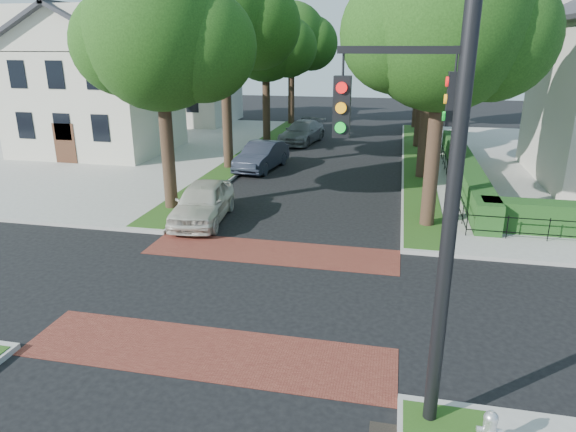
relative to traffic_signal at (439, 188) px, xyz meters
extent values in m
plane|color=black|center=(-4.89, 4.41, -4.71)|extent=(120.00, 120.00, 0.00)
cube|color=gray|center=(-24.39, 23.41, -4.63)|extent=(30.00, 30.00, 0.15)
cube|color=maroon|center=(-4.89, 7.61, -4.70)|extent=(9.00, 2.20, 0.01)
cube|color=maroon|center=(-4.89, 1.21, -4.70)|extent=(9.00, 2.20, 0.01)
cube|color=black|center=(-0.59, -0.59, -4.70)|extent=(0.65, 0.45, 0.01)
cube|color=#1F4212|center=(0.51, 23.51, -4.55)|extent=(1.60, 29.80, 0.02)
cube|color=#1F4212|center=(-10.29, 23.51, -4.55)|extent=(1.60, 29.80, 0.02)
cylinder|color=black|center=(0.61, 11.41, -0.88)|extent=(0.56, 0.56, 7.35)
sphere|color=#16330E|center=(0.61, 11.41, 3.00)|extent=(6.20, 6.20, 6.20)
sphere|color=#16330E|center=(2.32, 11.71, 2.60)|extent=(4.65, 4.65, 4.65)
sphere|color=#16330E|center=(-0.94, 11.21, 2.70)|extent=(4.34, 4.34, 4.34)
sphere|color=#16330E|center=(0.71, 12.96, 3.50)|extent=(4.03, 4.03, 4.03)
cylinder|color=black|center=(0.61, 19.41, -0.71)|extent=(0.56, 0.56, 7.70)
sphere|color=#16330E|center=(0.61, 19.41, 3.36)|extent=(6.60, 6.60, 6.60)
sphere|color=#16330E|center=(2.43, 19.71, 2.96)|extent=(4.95, 4.95, 4.95)
sphere|color=#16330E|center=(-1.04, 19.21, 3.06)|extent=(4.62, 4.62, 4.62)
sphere|color=#16330E|center=(0.71, 21.06, 3.86)|extent=(4.29, 4.29, 4.29)
cylinder|color=black|center=(0.61, 28.41, -1.23)|extent=(0.56, 0.56, 6.65)
sphere|color=#16330E|center=(0.61, 28.41, 2.28)|extent=(5.80, 5.80, 5.80)
sphere|color=#16330E|center=(2.21, 28.71, 1.88)|extent=(4.35, 4.35, 4.35)
sphere|color=#16330E|center=(-0.84, 28.21, 1.98)|extent=(4.06, 4.06, 4.06)
sphere|color=#16330E|center=(0.71, 29.86, 2.78)|extent=(3.77, 3.77, 3.77)
cylinder|color=black|center=(0.61, 37.41, -1.06)|extent=(0.56, 0.56, 7.00)
sphere|color=#16330E|center=(0.61, 37.41, 2.64)|extent=(6.00, 6.00, 6.00)
sphere|color=#16330E|center=(2.26, 37.71, 2.24)|extent=(4.50, 4.50, 4.50)
sphere|color=#16330E|center=(-0.89, 37.21, 2.34)|extent=(4.20, 4.20, 4.20)
sphere|color=#16330E|center=(0.71, 38.91, 3.14)|extent=(3.90, 3.90, 3.90)
cylinder|color=black|center=(-10.39, 11.41, -1.06)|extent=(0.56, 0.56, 7.00)
sphere|color=#16330E|center=(-10.39, 11.41, 2.64)|extent=(6.00, 6.00, 6.00)
sphere|color=#16330E|center=(-8.74, 11.71, 2.24)|extent=(4.50, 4.50, 4.50)
sphere|color=#16330E|center=(-11.89, 11.21, 2.34)|extent=(4.20, 4.20, 4.20)
sphere|color=#16330E|center=(-10.29, 12.91, 3.14)|extent=(3.90, 3.90, 3.90)
cylinder|color=black|center=(-10.39, 19.41, -0.53)|extent=(0.56, 0.56, 8.05)
sphere|color=#16330E|center=(-10.39, 19.41, 3.72)|extent=(6.40, 6.40, 6.40)
sphere|color=#16330E|center=(-8.63, 19.71, 3.32)|extent=(4.80, 4.80, 4.80)
sphere|color=#16330E|center=(-11.99, 19.21, 3.42)|extent=(4.48, 4.48, 4.48)
sphere|color=#16330E|center=(-10.29, 21.01, 4.22)|extent=(4.16, 4.16, 4.16)
cylinder|color=black|center=(-10.39, 28.41, -1.13)|extent=(0.56, 0.56, 6.86)
sphere|color=#16330E|center=(-10.39, 28.41, 2.50)|extent=(5.60, 5.60, 5.60)
sphere|color=#16330E|center=(-8.85, 28.71, 2.10)|extent=(4.20, 4.20, 4.20)
sphere|color=#16330E|center=(-11.79, 28.21, 2.20)|extent=(3.92, 3.92, 3.92)
sphere|color=#16330E|center=(-10.29, 29.81, 3.00)|extent=(3.64, 3.64, 3.64)
cylinder|color=black|center=(-10.39, 37.41, -0.99)|extent=(0.56, 0.56, 7.14)
sphere|color=#16330E|center=(-10.39, 37.41, 2.79)|extent=(6.20, 6.20, 6.20)
sphere|color=#16330E|center=(-8.68, 37.71, 2.39)|extent=(4.65, 4.65, 4.65)
sphere|color=#16330E|center=(-11.94, 37.21, 2.49)|extent=(4.34, 4.34, 4.34)
sphere|color=#16330E|center=(-10.29, 38.96, 3.29)|extent=(4.03, 4.03, 4.03)
cube|color=#1C4216|center=(2.81, 19.41, -3.96)|extent=(1.00, 18.00, 1.20)
cube|color=beige|center=(-20.39, 22.41, -1.31)|extent=(9.00, 8.00, 6.50)
cube|color=maroon|center=(-17.69, 20.81, 3.76)|extent=(0.80, 0.80, 3.64)
cube|color=beige|center=(-20.39, 36.41, -1.31)|extent=(9.00, 8.00, 6.50)
cube|color=maroon|center=(-17.69, 34.81, 3.76)|extent=(0.80, 0.80, 3.64)
cylinder|color=black|center=(0.21, -0.19, -0.56)|extent=(0.26, 0.26, 8.00)
cube|color=black|center=(-0.79, -0.19, 2.24)|extent=(2.00, 0.12, 0.12)
cube|color=black|center=(0.21, 0.71, 2.24)|extent=(0.12, 1.80, 0.12)
cube|color=black|center=(-1.69, -0.19, 1.34)|extent=(0.28, 0.22, 1.00)
cylinder|color=red|center=(-1.69, -0.32, 1.66)|extent=(0.18, 0.05, 0.18)
cylinder|color=orange|center=(-1.69, -0.32, 1.34)|extent=(0.18, 0.05, 0.18)
cylinder|color=#0CB226|center=(-1.69, -0.32, 1.02)|extent=(0.18, 0.05, 0.18)
cube|color=black|center=(0.21, 1.51, 1.34)|extent=(0.22, 0.28, 1.00)
cylinder|color=red|center=(0.08, 1.51, 1.66)|extent=(0.05, 0.18, 0.18)
cylinder|color=orange|center=(0.08, 1.51, 1.34)|extent=(0.05, 0.18, 0.18)
cylinder|color=#0CB226|center=(0.08, 1.51, 1.02)|extent=(0.05, 0.18, 0.18)
imported|color=beige|center=(-8.49, 10.36, -3.88)|extent=(2.43, 5.01, 1.65)
imported|color=#202531|center=(-8.49, 19.83, -3.90)|extent=(2.36, 5.09, 1.62)
imported|color=slate|center=(-7.76, 28.82, -3.91)|extent=(3.14, 5.82, 1.60)
sphere|color=silver|center=(1.17, -0.86, -3.85)|extent=(0.25, 0.25, 0.25)
cylinder|color=silver|center=(1.17, -0.86, -3.74)|extent=(0.08, 0.08, 0.08)
cylinder|color=silver|center=(1.33, -0.86, -4.12)|extent=(0.14, 0.13, 0.11)
cylinder|color=silver|center=(1.01, -0.86, -4.12)|extent=(0.14, 0.13, 0.11)
camera|label=1|loc=(-0.75, -8.78, 2.33)|focal=32.00mm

